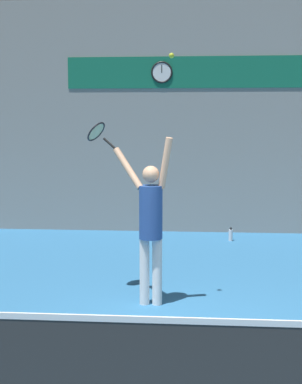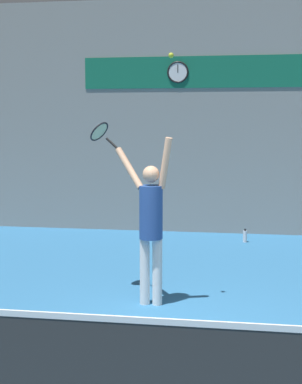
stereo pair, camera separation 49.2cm
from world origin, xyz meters
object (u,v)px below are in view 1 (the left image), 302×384
object	(u,v)px
tennis_player	(151,220)
tennis_ball	(172,56)
water_bottle	(231,235)
scoreboard_clock	(162,72)
tennis_racket	(98,133)

from	to	relation	value
tennis_player	tennis_ball	world-z (taller)	tennis_ball
tennis_player	water_bottle	bearing A→B (deg)	71.29
tennis_player	water_bottle	size ratio (longest dim) A/B	8.14
water_bottle	tennis_ball	bearing A→B (deg)	-104.81
scoreboard_clock	water_bottle	xyz separation A→B (m)	(1.46, -0.81, -3.34)
tennis_ball	tennis_racket	bearing A→B (deg)	155.00
scoreboard_clock	tennis_racket	bearing A→B (deg)	-98.17
tennis_player	water_bottle	distance (m)	4.27
tennis_player	tennis_racket	xyz separation A→B (m)	(-0.76, 0.39, 1.13)
tennis_ball	water_bottle	bearing A→B (deg)	75.19
tennis_racket	water_bottle	distance (m)	4.64
tennis_ball	water_bottle	distance (m)	5.19
scoreboard_clock	tennis_player	world-z (taller)	scoreboard_clock
scoreboard_clock	tennis_racket	size ratio (longest dim) A/B	1.01
tennis_player	scoreboard_clock	bearing A→B (deg)	91.61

